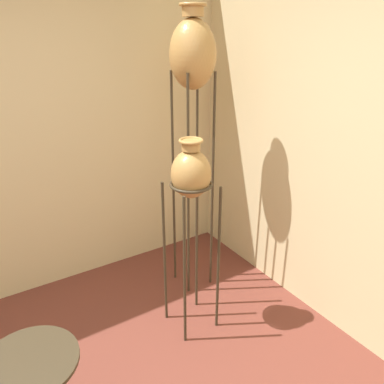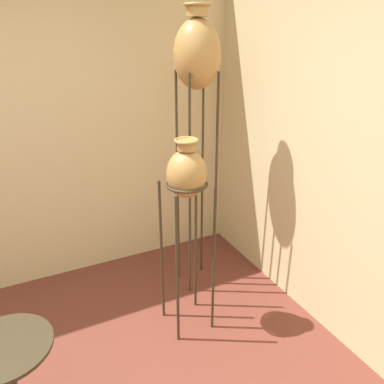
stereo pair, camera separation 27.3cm
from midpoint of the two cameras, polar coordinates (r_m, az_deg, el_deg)
vase_stand_tall at (r=2.78m, az=-2.84°, el=19.38°), size 0.33×0.33×2.22m
vase_stand_medium at (r=2.41m, az=-3.39°, el=1.85°), size 0.30×0.30×1.44m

